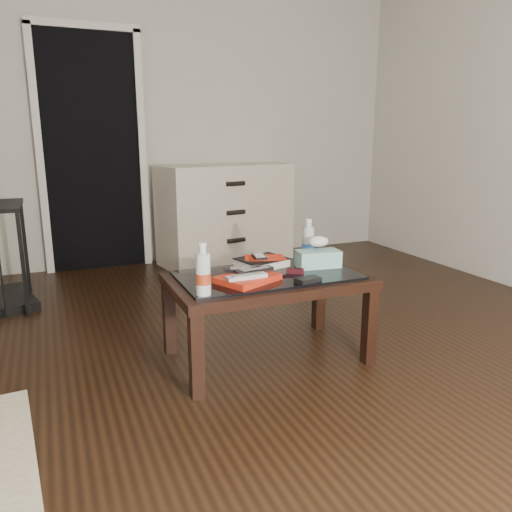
{
  "coord_description": "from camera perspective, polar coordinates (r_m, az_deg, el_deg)",
  "views": [
    {
      "loc": [
        -0.8,
        -2.08,
        1.15
      ],
      "look_at": [
        0.17,
        0.21,
        0.55
      ],
      "focal_mm": 35.0,
      "sensor_mm": 36.0,
      "label": 1
    }
  ],
  "objects": [
    {
      "name": "magazines",
      "position": [
        2.43,
        -0.97,
        -2.56
      ],
      "size": [
        0.34,
        0.31,
        0.03
      ],
      "primitive_type": "cube",
      "rotation": [
        0.0,
        0.0,
        0.43
      ],
      "color": "red",
      "rests_on": "coffee_table"
    },
    {
      "name": "textbook",
      "position": [
        2.7,
        0.68,
        -0.72
      ],
      "size": [
        0.29,
        0.26,
        0.05
      ],
      "primitive_type": "cube",
      "rotation": [
        0.0,
        0.0,
        0.26
      ],
      "color": "black",
      "rests_on": "coffee_table"
    },
    {
      "name": "coffee_table",
      "position": [
        2.58,
        1.3,
        -3.46
      ],
      "size": [
        1.0,
        0.6,
        0.46
      ],
      "color": "black",
      "rests_on": "ground"
    },
    {
      "name": "wallet",
      "position": [
        2.44,
        5.93,
        -2.7
      ],
      "size": [
        0.13,
        0.09,
        0.02
      ],
      "primitive_type": "cube",
      "rotation": [
        0.0,
        0.0,
        0.18
      ],
      "color": "black",
      "rests_on": "coffee_table"
    },
    {
      "name": "remote_black_front",
      "position": [
        2.48,
        -0.19,
        -1.61
      ],
      "size": [
        0.21,
        0.08,
        0.02
      ],
      "primitive_type": "cube",
      "rotation": [
        0.0,
        0.0,
        0.16
      ],
      "color": "black",
      "rests_on": "magazines"
    },
    {
      "name": "flip_phone",
      "position": [
        2.58,
        4.51,
        -1.72
      ],
      "size": [
        0.1,
        0.09,
        0.02
      ],
      "primitive_type": "cube",
      "rotation": [
        0.0,
        0.0,
        -0.53
      ],
      "color": "black",
      "rests_on": "coffee_table"
    },
    {
      "name": "water_bottle_right",
      "position": [
        2.82,
        6.0,
        1.82
      ],
      "size": [
        0.07,
        0.07,
        0.24
      ],
      "primitive_type": "cylinder",
      "rotation": [
        0.0,
        0.0,
        -0.1
      ],
      "color": "silver",
      "rests_on": "coffee_table"
    },
    {
      "name": "room_shell",
      "position": [
        2.28,
        -2.04,
        25.4
      ],
      "size": [
        5.0,
        5.0,
        5.0
      ],
      "color": "beige",
      "rests_on": "ground"
    },
    {
      "name": "ground",
      "position": [
        2.51,
        -1.73,
        -13.73
      ],
      "size": [
        5.0,
        5.0,
        0.0
      ],
      "primitive_type": "plane",
      "color": "black",
      "rests_on": "ground"
    },
    {
      "name": "remote_black_back",
      "position": [
        2.49,
        -1.26,
        -1.52
      ],
      "size": [
        0.21,
        0.09,
        0.02
      ],
      "primitive_type": "cube",
      "rotation": [
        0.0,
        0.0,
        -0.23
      ],
      "color": "black",
      "rests_on": "magazines"
    },
    {
      "name": "tissue_box",
      "position": [
        2.71,
        7.1,
        -0.31
      ],
      "size": [
        0.24,
        0.15,
        0.09
      ],
      "primitive_type": "cube",
      "rotation": [
        0.0,
        0.0,
        -0.13
      ],
      "color": "teal",
      "rests_on": "coffee_table"
    },
    {
      "name": "remote_silver",
      "position": [
        2.37,
        -1.08,
        -2.34
      ],
      "size": [
        0.2,
        0.06,
        0.02
      ],
      "primitive_type": "cube",
      "rotation": [
        0.0,
        0.0,
        0.04
      ],
      "color": "#BBBCC0",
      "rests_on": "magazines"
    },
    {
      "name": "dvd_mailers",
      "position": [
        2.7,
        0.72,
        -0.16
      ],
      "size": [
        0.23,
        0.2,
        0.01
      ],
      "primitive_type": "cube",
      "rotation": [
        0.0,
        0.0,
        -0.39
      ],
      "color": "red",
      "rests_on": "textbook"
    },
    {
      "name": "doorway",
      "position": [
        4.57,
        -18.18,
        11.31
      ],
      "size": [
        0.9,
        0.08,
        2.07
      ],
      "color": "black",
      "rests_on": "ground"
    },
    {
      "name": "dresser",
      "position": [
        4.63,
        -3.46,
        4.83
      ],
      "size": [
        1.27,
        0.71,
        0.9
      ],
      "rotation": [
        0.0,
        0.0,
        0.18
      ],
      "color": "silver",
      "rests_on": "ground"
    },
    {
      "name": "ipod",
      "position": [
        2.67,
        0.39,
        -0.06
      ],
      "size": [
        0.08,
        0.11,
        0.02
      ],
      "primitive_type": "cube",
      "rotation": [
        0.0,
        0.0,
        -0.17
      ],
      "color": "black",
      "rests_on": "dvd_mailers"
    },
    {
      "name": "water_bottle_left",
      "position": [
        2.21,
        -6.07,
        -1.48
      ],
      "size": [
        0.08,
        0.08,
        0.24
      ],
      "primitive_type": "cylinder",
      "rotation": [
        0.0,
        0.0,
        -0.24
      ],
      "color": "silver",
      "rests_on": "coffee_table"
    }
  ]
}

